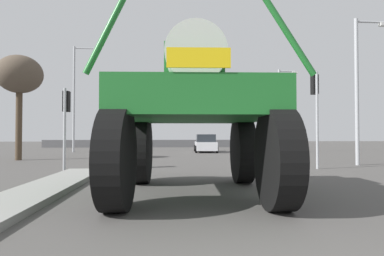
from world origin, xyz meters
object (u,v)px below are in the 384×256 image
(oversize_sprayer, at_px, (194,113))
(streetlight_far_right, at_px, (281,106))
(streetlight_near_right, at_px, (360,83))
(streetlight_far_left, at_px, (76,93))
(sedan_ahead, at_px, (206,144))
(bare_tree_left, at_px, (19,76))
(traffic_signal_near_left, at_px, (66,111))
(traffic_signal_near_right, at_px, (315,98))

(oversize_sprayer, height_order, streetlight_far_right, streetlight_far_right)
(streetlight_near_right, height_order, streetlight_far_left, streetlight_far_left)
(oversize_sprayer, distance_m, sedan_ahead, 20.18)
(streetlight_near_right, bearing_deg, bare_tree_left, 165.74)
(traffic_signal_near_left, distance_m, streetlight_far_right, 20.02)
(oversize_sprayer, xyz_separation_m, streetlight_far_right, (9.26, 19.87, 2.05))
(streetlight_far_right, height_order, bare_tree_left, streetlight_far_right)
(traffic_signal_near_right, bearing_deg, streetlight_near_right, 26.24)
(sedan_ahead, height_order, streetlight_far_right, streetlight_far_right)
(oversize_sprayer, height_order, sedan_ahead, oversize_sprayer)
(bare_tree_left, bearing_deg, oversize_sprayer, -51.60)
(traffic_signal_near_right, relative_size, streetlight_near_right, 0.59)
(sedan_ahead, relative_size, traffic_signal_near_left, 1.26)
(oversize_sprayer, height_order, traffic_signal_near_left, oversize_sprayer)
(sedan_ahead, relative_size, bare_tree_left, 0.69)
(streetlight_far_left, bearing_deg, oversize_sprayer, -67.70)
(streetlight_far_left, relative_size, streetlight_far_right, 1.26)
(traffic_signal_near_right, height_order, streetlight_far_left, streetlight_far_left)
(traffic_signal_near_left, xyz_separation_m, streetlight_far_left, (-3.67, 14.89, 2.61))
(traffic_signal_near_left, relative_size, traffic_signal_near_right, 0.80)
(oversize_sprayer, bearing_deg, sedan_ahead, -4.75)
(streetlight_near_right, relative_size, bare_tree_left, 1.17)
(traffic_signal_near_left, bearing_deg, traffic_signal_near_right, -0.07)
(streetlight_far_left, xyz_separation_m, bare_tree_left, (-0.75, -8.97, -0.16))
(sedan_ahead, xyz_separation_m, traffic_signal_near_right, (3.07, -14.31, 2.31))
(streetlight_far_left, bearing_deg, traffic_signal_near_left, -76.14)
(oversize_sprayer, bearing_deg, streetlight_far_right, -22.19)
(traffic_signal_near_right, distance_m, streetlight_far_right, 14.69)
(sedan_ahead, distance_m, streetlight_far_right, 7.40)
(sedan_ahead, height_order, traffic_signal_near_right, traffic_signal_near_right)
(streetlight_far_right, bearing_deg, streetlight_near_right, -93.02)
(sedan_ahead, height_order, bare_tree_left, bare_tree_left)
(streetlight_far_right, bearing_deg, bare_tree_left, -155.81)
(traffic_signal_near_left, height_order, streetlight_far_left, streetlight_far_left)
(oversize_sprayer, bearing_deg, streetlight_near_right, -47.73)
(streetlight_near_right, bearing_deg, streetlight_far_right, 86.98)
(traffic_signal_near_left, distance_m, bare_tree_left, 7.79)
(streetlight_far_left, bearing_deg, sedan_ahead, -3.07)
(streetlight_far_left, bearing_deg, streetlight_far_right, -2.21)
(sedan_ahead, distance_m, streetlight_near_right, 14.56)
(oversize_sprayer, xyz_separation_m, traffic_signal_near_left, (-4.76, 5.67, 0.45))
(oversize_sprayer, relative_size, bare_tree_left, 0.95)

